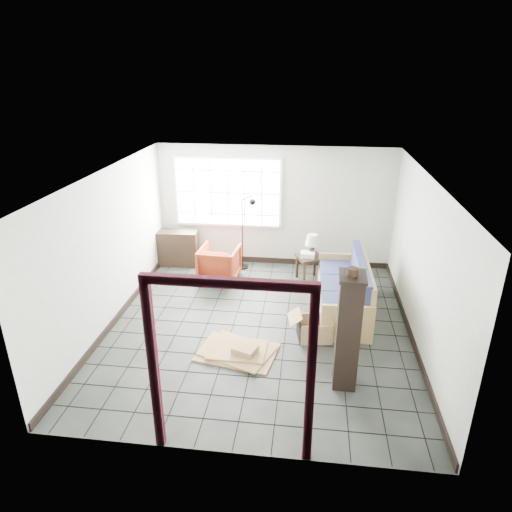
# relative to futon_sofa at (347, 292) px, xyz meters

# --- Properties ---
(ground) EXTENTS (5.50, 5.50, 0.00)m
(ground) POSITION_rel_futon_sofa_xyz_m (-1.48, -0.78, -0.35)
(ground) COLOR black
(ground) RESTS_ON ground
(room_shell) EXTENTS (5.02, 5.52, 2.61)m
(room_shell) POSITION_rel_futon_sofa_xyz_m (-1.48, -0.75, 1.33)
(room_shell) COLOR #A4AAA3
(room_shell) RESTS_ON ground
(window_panel) EXTENTS (2.32, 0.08, 1.52)m
(window_panel) POSITION_rel_futon_sofa_xyz_m (-2.48, 1.92, 1.25)
(window_panel) COLOR silver
(window_panel) RESTS_ON ground
(doorway_trim) EXTENTS (1.80, 0.08, 2.20)m
(doorway_trim) POSITION_rel_futon_sofa_xyz_m (-1.48, -3.48, 1.03)
(doorway_trim) COLOR #330B16
(doorway_trim) RESTS_ON ground
(futon_sofa) EXTENTS (0.87, 2.21, 0.97)m
(futon_sofa) POSITION_rel_futon_sofa_xyz_m (0.00, 0.00, 0.00)
(futon_sofa) COLOR #9A7B45
(futon_sofa) RESTS_ON ground
(armchair) EXTENTS (0.82, 0.77, 0.79)m
(armchair) POSITION_rel_futon_sofa_xyz_m (-2.51, 0.98, 0.04)
(armchair) COLOR maroon
(armchair) RESTS_ON ground
(side_table) EXTENTS (0.64, 0.64, 0.53)m
(side_table) POSITION_rel_futon_sofa_xyz_m (-0.68, 1.17, 0.09)
(side_table) COLOR black
(side_table) RESTS_ON ground
(table_lamp) EXTENTS (0.36, 0.36, 0.44)m
(table_lamp) POSITION_rel_futon_sofa_xyz_m (-0.65, 1.23, 0.49)
(table_lamp) COLOR black
(table_lamp) RESTS_ON side_table
(projector) EXTENTS (0.30, 0.24, 0.10)m
(projector) POSITION_rel_futon_sofa_xyz_m (-0.73, 1.12, 0.23)
(projector) COLOR silver
(projector) RESTS_ON side_table
(floor_lamp) EXTENTS (0.44, 0.31, 1.66)m
(floor_lamp) POSITION_rel_futon_sofa_xyz_m (-2.02, 1.57, 0.54)
(floor_lamp) COLOR black
(floor_lamp) RESTS_ON ground
(console_shelf) EXTENTS (1.02, 0.44, 0.78)m
(console_shelf) POSITION_rel_futon_sofa_xyz_m (-3.63, 1.62, 0.04)
(console_shelf) COLOR black
(console_shelf) RESTS_ON ground
(tall_shelf) EXTENTS (0.36, 0.46, 1.66)m
(tall_shelf) POSITION_rel_futon_sofa_xyz_m (-0.14, -2.08, 0.49)
(tall_shelf) COLOR black
(tall_shelf) RESTS_ON ground
(pot) EXTENTS (0.17, 0.17, 0.11)m
(pot) POSITION_rel_futon_sofa_xyz_m (-0.15, -2.11, 1.36)
(pot) COLOR black
(pot) RESTS_ON tall_shelf
(open_box) EXTENTS (0.91, 0.55, 0.48)m
(open_box) POSITION_rel_futon_sofa_xyz_m (-0.56, -1.01, -0.18)
(open_box) COLOR olive
(open_box) RESTS_ON ground
(cardboard_pile) EXTENTS (1.31, 1.09, 0.17)m
(cardboard_pile) POSITION_rel_futon_sofa_xyz_m (-1.71, -1.58, -0.31)
(cardboard_pile) COLOR olive
(cardboard_pile) RESTS_ON ground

